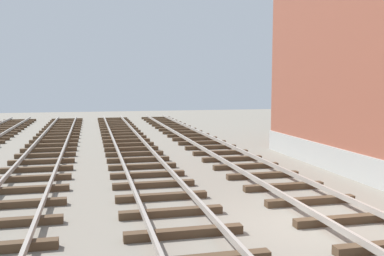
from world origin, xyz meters
name	(u,v)px	position (x,y,z in m)	size (l,w,h in m)	color
ground_plane	(312,226)	(0.00, 0.00, 0.00)	(80.00, 80.00, 0.00)	gray
track_near_building	(346,218)	(0.83, 0.00, 0.13)	(2.50, 59.85, 0.32)	#4C3826
track_centre	(184,231)	(-2.91, 0.00, 0.13)	(2.50, 59.85, 0.32)	#4C3826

